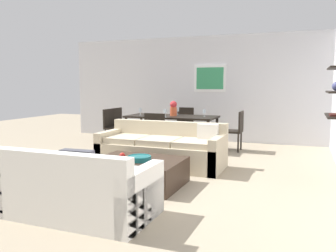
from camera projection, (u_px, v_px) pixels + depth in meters
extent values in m
plane|color=tan|center=(151.00, 170.00, 6.01)|extent=(18.00, 18.00, 0.00)
cube|color=silver|center=(217.00, 89.00, 9.01)|extent=(8.40, 0.06, 2.70)
cube|color=white|center=(210.00, 78.00, 9.00)|extent=(0.83, 0.02, 0.69)
cube|color=#338C59|center=(210.00, 78.00, 8.99)|extent=(0.71, 0.01, 0.55)
cube|color=black|center=(336.00, 116.00, 5.14)|extent=(0.28, 0.90, 0.02)
cube|color=beige|center=(161.00, 155.00, 6.24)|extent=(2.22, 0.90, 0.42)
cube|color=beige|center=(168.00, 131.00, 6.54)|extent=(2.22, 0.16, 0.36)
cube|color=beige|center=(110.00, 146.00, 6.61)|extent=(0.14, 0.90, 0.60)
cube|color=beige|center=(218.00, 154.00, 5.85)|extent=(0.14, 0.90, 0.60)
cube|color=beige|center=(127.00, 139.00, 6.41)|extent=(0.63, 0.70, 0.10)
cube|color=beige|center=(160.00, 141.00, 6.17)|extent=(0.63, 0.70, 0.10)
cube|color=beige|center=(195.00, 143.00, 5.94)|extent=(0.63, 0.70, 0.10)
cube|color=white|center=(208.00, 134.00, 6.08)|extent=(0.37, 0.14, 0.36)
cube|color=white|center=(81.00, 196.00, 3.93)|extent=(1.66, 0.90, 0.42)
cube|color=white|center=(58.00, 170.00, 3.55)|extent=(1.66, 0.16, 0.36)
cube|color=white|center=(142.00, 196.00, 3.65)|extent=(0.14, 0.90, 0.60)
cube|color=white|center=(27.00, 182.00, 4.20)|extent=(0.14, 0.90, 0.60)
cube|color=white|center=(109.00, 176.00, 3.81)|extent=(0.67, 0.70, 0.10)
cube|color=white|center=(57.00, 170.00, 4.06)|extent=(0.67, 0.70, 0.10)
cube|color=#4C4C56|center=(77.00, 167.00, 3.67)|extent=(0.37, 0.14, 0.36)
cube|color=#38281E|center=(138.00, 172.00, 5.09)|extent=(1.27, 0.99, 0.38)
cylinder|color=#19666B|center=(139.00, 159.00, 4.97)|extent=(0.34, 0.34, 0.06)
torus|color=#19666B|center=(139.00, 156.00, 4.97)|extent=(0.34, 0.34, 0.02)
sphere|color=red|center=(122.00, 156.00, 5.13)|extent=(0.09, 0.09, 0.09)
cube|color=black|center=(172.00, 117.00, 8.00)|extent=(2.05, 0.92, 0.04)
cylinder|color=black|center=(126.00, 133.00, 8.02)|extent=(0.06, 0.06, 0.71)
cylinder|color=black|center=(208.00, 138.00, 7.33)|extent=(0.06, 0.06, 0.71)
cylinder|color=black|center=(141.00, 129.00, 8.76)|extent=(0.06, 0.06, 0.71)
cylinder|color=black|center=(217.00, 133.00, 8.06)|extent=(0.06, 0.06, 0.71)
cube|color=black|center=(124.00, 126.00, 8.71)|extent=(0.44, 0.44, 0.04)
cube|color=black|center=(117.00, 116.00, 8.76)|extent=(0.04, 0.44, 0.43)
cylinder|color=black|center=(127.00, 136.00, 8.51)|extent=(0.04, 0.04, 0.41)
cylinder|color=black|center=(134.00, 134.00, 8.84)|extent=(0.04, 0.04, 0.41)
cylinder|color=black|center=(114.00, 136.00, 8.64)|extent=(0.04, 0.04, 0.41)
cylinder|color=black|center=(122.00, 134.00, 8.97)|extent=(0.04, 0.04, 0.41)
cube|color=black|center=(116.00, 128.00, 8.33)|extent=(0.44, 0.44, 0.04)
cube|color=black|center=(108.00, 118.00, 8.38)|extent=(0.04, 0.44, 0.43)
cylinder|color=black|center=(119.00, 139.00, 8.13)|extent=(0.04, 0.04, 0.41)
cylinder|color=black|center=(126.00, 137.00, 8.46)|extent=(0.04, 0.04, 0.41)
cylinder|color=black|center=(106.00, 138.00, 8.26)|extent=(0.04, 0.04, 0.41)
cylinder|color=black|center=(113.00, 136.00, 8.59)|extent=(0.04, 0.04, 0.41)
cube|color=black|center=(232.00, 131.00, 7.74)|extent=(0.44, 0.44, 0.04)
cube|color=black|center=(241.00, 121.00, 7.64)|extent=(0.04, 0.44, 0.43)
cylinder|color=black|center=(225.00, 140.00, 8.00)|extent=(0.04, 0.04, 0.41)
cylinder|color=black|center=(222.00, 142.00, 7.66)|extent=(0.04, 0.04, 0.41)
cylinder|color=black|center=(241.00, 141.00, 7.87)|extent=(0.04, 0.04, 0.41)
cylinder|color=black|center=(238.00, 143.00, 7.53)|extent=(0.04, 0.04, 0.41)
cube|color=black|center=(183.00, 126.00, 8.75)|extent=(0.44, 0.44, 0.04)
cube|color=black|center=(185.00, 116.00, 8.91)|extent=(0.44, 0.04, 0.43)
cylinder|color=black|center=(173.00, 135.00, 8.68)|extent=(0.04, 0.04, 0.41)
cylinder|color=black|center=(187.00, 136.00, 8.55)|extent=(0.04, 0.04, 0.41)
cylinder|color=black|center=(178.00, 133.00, 9.01)|extent=(0.04, 0.04, 0.41)
cylinder|color=black|center=(192.00, 134.00, 8.88)|extent=(0.04, 0.04, 0.41)
cube|color=black|center=(158.00, 134.00, 7.31)|extent=(0.44, 0.44, 0.04)
cube|color=black|center=(155.00, 124.00, 7.10)|extent=(0.44, 0.04, 0.43)
cylinder|color=black|center=(170.00, 144.00, 7.44)|extent=(0.04, 0.04, 0.41)
cylinder|color=black|center=(154.00, 143.00, 7.57)|extent=(0.04, 0.04, 0.41)
cylinder|color=black|center=(163.00, 147.00, 7.11)|extent=(0.04, 0.04, 0.41)
cylinder|color=black|center=(147.00, 145.00, 7.24)|extent=(0.04, 0.04, 0.41)
cylinder|color=silver|center=(204.00, 116.00, 7.83)|extent=(0.06, 0.06, 0.01)
cylinder|color=silver|center=(204.00, 115.00, 7.83)|extent=(0.01, 0.01, 0.07)
cylinder|color=silver|center=(204.00, 111.00, 7.82)|extent=(0.07, 0.07, 0.08)
cylinder|color=silver|center=(178.00, 114.00, 8.36)|extent=(0.06, 0.06, 0.01)
cylinder|color=silver|center=(178.00, 113.00, 8.36)|extent=(0.01, 0.01, 0.06)
cylinder|color=silver|center=(178.00, 109.00, 8.35)|extent=(0.07, 0.07, 0.10)
cylinder|color=silver|center=(165.00, 117.00, 7.63)|extent=(0.06, 0.06, 0.01)
cylinder|color=silver|center=(165.00, 115.00, 7.62)|extent=(0.01, 0.01, 0.08)
cylinder|color=silver|center=(165.00, 111.00, 7.61)|extent=(0.07, 0.07, 0.08)
cylinder|color=silver|center=(140.00, 115.00, 8.16)|extent=(0.06, 0.06, 0.01)
cylinder|color=silver|center=(140.00, 113.00, 8.15)|extent=(0.01, 0.01, 0.07)
cylinder|color=silver|center=(140.00, 110.00, 8.15)|extent=(0.07, 0.07, 0.09)
cylinder|color=#D85933|center=(173.00, 111.00, 8.00)|extent=(0.16, 0.16, 0.20)
sphere|color=red|center=(173.00, 104.00, 7.98)|extent=(0.16, 0.16, 0.16)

